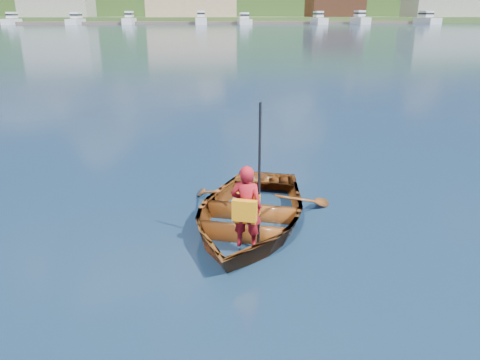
{
  "coord_description": "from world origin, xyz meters",
  "views": [
    {
      "loc": [
        -0.9,
        -7.34,
        3.24
      ],
      "look_at": [
        -0.4,
        -0.48,
        0.78
      ],
      "focal_mm": 35.0,
      "sensor_mm": 36.0,
      "label": 1
    }
  ],
  "objects": [
    {
      "name": "ground",
      "position": [
        0.0,
        0.0,
        0.0
      ],
      "size": [
        600.0,
        600.0,
        0.0
      ],
      "color": "#112640",
      "rests_on": "ground"
    },
    {
      "name": "rowboat",
      "position": [
        -0.26,
        -0.48,
        0.22
      ],
      "size": [
        3.48,
        4.17,
        0.74
      ],
      "color": "#663110",
      "rests_on": "ground"
    },
    {
      "name": "child_paddler",
      "position": [
        -0.38,
        -1.39,
        0.71
      ],
      "size": [
        0.5,
        0.41,
        2.04
      ],
      "color": "#A91521",
      "rests_on": "ground"
    },
    {
      "name": "dock",
      "position": [
        7.32,
        148.0,
        0.4
      ],
      "size": [
        159.92,
        14.38,
        0.8
      ],
      "color": "brown",
      "rests_on": "ground"
    },
    {
      "name": "marina_yachts",
      "position": [
        0.46,
        143.32,
        1.37
      ],
      "size": [
        145.02,
        13.24,
        4.27
      ],
      "color": "silver",
      "rests_on": "ground"
    }
  ]
}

